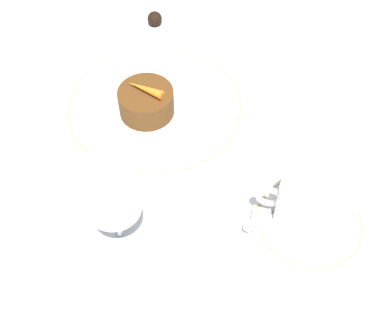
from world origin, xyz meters
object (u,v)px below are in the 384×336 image
Objects in this scene: wine_glass at (112,195)px; fork at (284,148)px; dinner_plate at (153,107)px; dessert_cake at (146,102)px; coffee_cup at (314,206)px.

fork is at bearing -133.90° from wine_glass.
dinner_plate is at bearing -84.76° from wine_glass.
wine_glass is (-0.02, 0.21, 0.08)m from dinner_plate.
dinner_plate is 0.03m from dessert_cake.
wine_glass is at bearing 95.24° from dinner_plate.
dinner_plate is 1.54× the size of fork.
coffee_cup is at bearing 150.35° from dinner_plate.
fork is at bearing 172.49° from dinner_plate.
dinner_plate is 2.00× the size of wine_glass.
dinner_plate is 2.31× the size of coffee_cup.
fork is (0.05, -0.11, -0.04)m from coffee_cup.
dinner_plate is 0.22m from wine_glass.
dessert_cake is at bearing -83.11° from wine_glass.
coffee_cup is at bearing -162.33° from wine_glass.
wine_glass reaches higher than fork.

